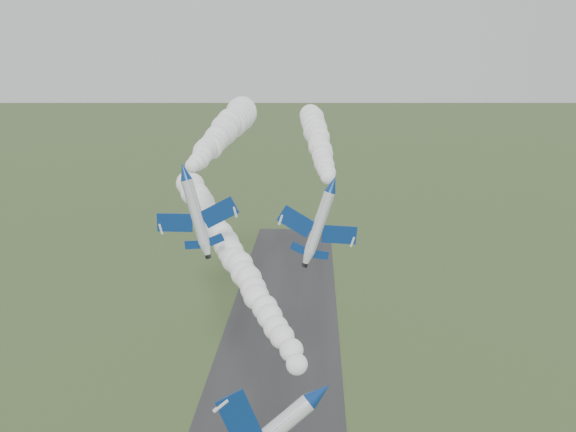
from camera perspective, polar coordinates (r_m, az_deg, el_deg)
name	(u,v)px	position (r m, az deg, el deg)	size (l,w,h in m)	color
jet_lead	(320,394)	(49.46, 2.88, -15.49)	(6.26, 11.46, 7.97)	silver
smoke_trail_jet_lead	(223,238)	(85.60, -5.83, -1.99)	(4.54, 74.91, 4.54)	white
jet_pair_left	(184,171)	(74.25, -9.24, 3.95)	(9.40, 11.62, 3.47)	silver
smoke_trail_jet_pair_left	(225,130)	(107.11, -5.64, 7.59)	(5.97, 63.18, 5.97)	white
jet_pair_right	(333,184)	(72.53, 4.01, 2.85)	(8.95, 11.21, 3.61)	silver
smoke_trail_jet_pair_right	(317,138)	(110.44, 2.62, 6.93)	(4.88, 71.88, 4.88)	white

